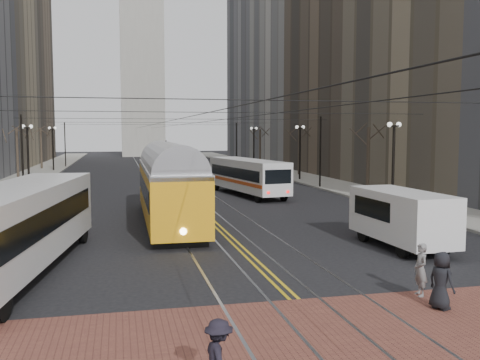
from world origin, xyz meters
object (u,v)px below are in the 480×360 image
transit_bus (19,230)px  sedan_grey (242,181)px  pedestrian_b (421,270)px  sedan_parked (423,224)px  pedestrian_d (219,359)px  streetcar (169,192)px  rear_bus (247,177)px  cargo_van (402,220)px  pedestrian_a (441,280)px  sedan_silver (223,175)px

transit_bus → sedan_grey: transit_bus is taller
sedan_grey → pedestrian_b: size_ratio=2.79×
sedan_parked → pedestrian_b: 10.32m
transit_bus → pedestrian_b: (12.85, -5.79, -0.76)m
transit_bus → pedestrian_d: 12.11m
transit_bus → pedestrian_b: 14.12m
sedan_grey → pedestrian_b: bearing=-87.0°
streetcar → rear_bus: 14.24m
cargo_van → pedestrian_d: (-10.42, -11.50, -0.49)m
rear_bus → transit_bus: bearing=-132.3°
pedestrian_d → cargo_van: bearing=-50.8°
transit_bus → pedestrian_a: bearing=-20.7°
sedan_silver → sedan_parked: bearing=-91.6°
streetcar → cargo_van: size_ratio=2.59×
sedan_grey → sedan_parked: 23.69m
rear_bus → pedestrian_d: 33.56m
pedestrian_a → pedestrian_d: pedestrian_a is taller
sedan_silver → transit_bus: bearing=-122.1°
sedan_grey → pedestrian_d: (-9.06, -37.10, -0.00)m
transit_bus → pedestrian_b: bearing=-15.9°
transit_bus → sedan_grey: size_ratio=2.75×
cargo_van → sedan_grey: (-1.36, 25.60, -0.48)m
sedan_silver → sedan_parked: size_ratio=1.07×
rear_bus → sedan_silver: bearing=78.8°
streetcar → rear_bus: size_ratio=1.33×
sedan_parked → pedestrian_a: bearing=-111.2°
cargo_van → sedan_grey: cargo_van is taller
streetcar → pedestrian_d: 20.42m
rear_bus → pedestrian_d: bearing=-114.3°
transit_bus → pedestrian_a: (12.73, -7.07, -0.74)m
transit_bus → sedan_parked: transit_bus is taller
sedan_silver → pedestrian_b: bearing=-101.2°
sedan_grey → pedestrian_d: 38.19m
streetcar → transit_bus: bearing=-123.0°
pedestrian_b → transit_bus: bearing=-106.7°
rear_bus → cargo_van: rear_bus is taller
sedan_grey → transit_bus: bearing=-112.9°
sedan_grey → pedestrian_b: 32.14m
pedestrian_b → streetcar: bearing=-149.5°
streetcar → sedan_parked: 13.77m
rear_bus → sedan_parked: size_ratio=2.60×
pedestrian_b → sedan_silver: bearing=-174.3°
rear_bus → sedan_grey: size_ratio=2.41×
transit_bus → rear_bus: bearing=65.8°
rear_bus → sedan_grey: 4.71m
sedan_silver → pedestrian_a: bearing=-101.3°
sedan_silver → pedestrian_d: (-8.71, -44.55, 0.03)m
streetcar → pedestrian_d: streetcar is taller
cargo_van → pedestrian_d: 15.53m
transit_bus → cargo_van: size_ratio=2.22×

